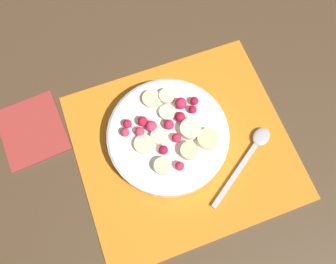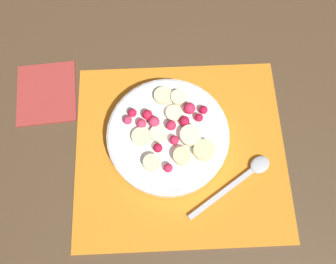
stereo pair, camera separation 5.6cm
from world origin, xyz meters
name	(u,v)px [view 2 (the right image)]	position (x,y,z in m)	size (l,w,h in m)	color
ground_plane	(180,150)	(0.00, 0.00, 0.00)	(3.00, 3.00, 0.00)	#4C3823
placemat	(180,150)	(0.00, 0.00, 0.00)	(0.38, 0.34, 0.01)	orange
fruit_bowl	(168,135)	(0.02, -0.02, 0.03)	(0.21, 0.21, 0.05)	white
spoon	(246,175)	(-0.11, 0.05, 0.01)	(0.16, 0.11, 0.01)	#B2B2B7
napkin	(46,93)	(0.25, -0.13, 0.00)	(0.12, 0.14, 0.01)	#A3332D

